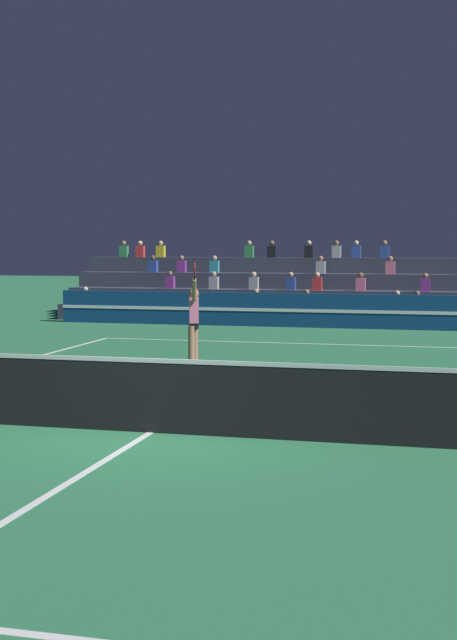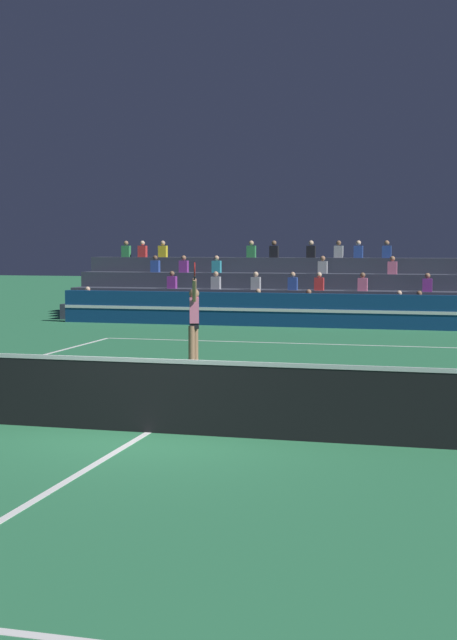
% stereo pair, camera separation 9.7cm
% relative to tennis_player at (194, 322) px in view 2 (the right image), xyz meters
% --- Properties ---
extents(ground_plane, '(120.00, 120.00, 0.00)m').
position_rel_tennis_player_xyz_m(ground_plane, '(1.37, -6.79, -0.98)').
color(ground_plane, '#2D7A4C').
extents(court_lines, '(11.10, 23.90, 0.01)m').
position_rel_tennis_player_xyz_m(court_lines, '(1.37, -6.79, -0.98)').
color(court_lines, white).
rests_on(court_lines, ground).
extents(tennis_net, '(12.00, 0.10, 1.10)m').
position_rel_tennis_player_xyz_m(tennis_net, '(1.37, -6.79, -0.44)').
color(tennis_net, slate).
rests_on(tennis_net, ground).
extents(sponsor_banner_wall, '(18.00, 0.26, 1.10)m').
position_rel_tennis_player_xyz_m(sponsor_banner_wall, '(1.37, 9.90, -0.43)').
color(sponsor_banner_wall, navy).
rests_on(sponsor_banner_wall, ground).
extents(bleacher_stand, '(19.28, 3.80, 2.83)m').
position_rel_tennis_player_xyz_m(bleacher_stand, '(1.38, 13.07, -0.15)').
color(bleacher_stand, '#383D4C').
rests_on(bleacher_stand, ground).
extents(tennis_player, '(0.46, 1.22, 2.36)m').
position_rel_tennis_player_xyz_m(tennis_player, '(0.00, 0.00, 0.00)').
color(tennis_player, '#9E7051').
rests_on(tennis_player, ground).
extents(tennis_ball, '(0.07, 0.07, 0.07)m').
position_rel_tennis_player_xyz_m(tennis_ball, '(2.73, -2.50, -0.95)').
color(tennis_ball, '#C6DB33').
rests_on(tennis_ball, ground).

